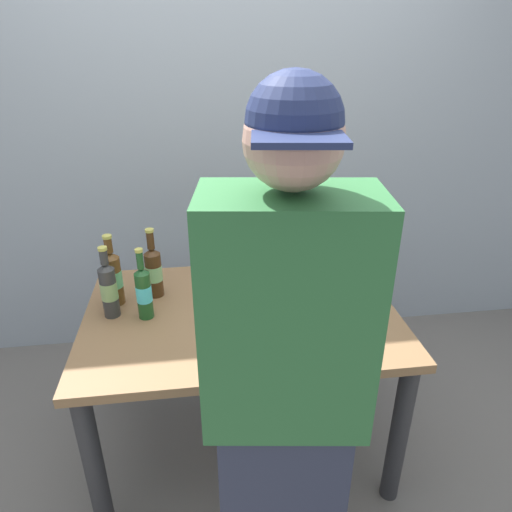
{
  "coord_description": "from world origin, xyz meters",
  "views": [
    {
      "loc": [
        -0.15,
        -1.61,
        1.77
      ],
      "look_at": [
        0.06,
        0.0,
        0.98
      ],
      "focal_mm": 32.17,
      "sensor_mm": 36.0,
      "label": 1
    }
  ],
  "objects": [
    {
      "name": "beer_bottle_brown",
      "position": [
        -0.53,
        0.04,
        0.86
      ],
      "size": [
        0.07,
        0.07,
        0.31
      ],
      "color": "#333333",
      "rests_on": "desk"
    },
    {
      "name": "coffee_mug",
      "position": [
        -0.02,
        -0.04,
        0.79
      ],
      "size": [
        0.11,
        0.07,
        0.11
      ],
      "color": "#19598C",
      "rests_on": "desk"
    },
    {
      "name": "beer_bottle_amber",
      "position": [
        -0.36,
        0.18,
        0.85
      ],
      "size": [
        0.07,
        0.07,
        0.31
      ],
      "color": "#472B14",
      "rests_on": "desk"
    },
    {
      "name": "beer_bottle_green",
      "position": [
        -0.39,
        0.01,
        0.85
      ],
      "size": [
        0.06,
        0.06,
        0.3
      ],
      "color": "#1E5123",
      "rests_on": "desk"
    },
    {
      "name": "back_wall",
      "position": [
        0.0,
        0.96,
        1.3
      ],
      "size": [
        6.0,
        0.1,
        2.6
      ],
      "primitive_type": "cube",
      "color": "#99A3AD",
      "rests_on": "ground"
    },
    {
      "name": "desk",
      "position": [
        0.0,
        0.0,
        0.62
      ],
      "size": [
        1.29,
        0.88,
        0.73
      ],
      "color": "olive",
      "rests_on": "ground"
    },
    {
      "name": "beer_bottle_dark",
      "position": [
        -0.52,
        0.14,
        0.86
      ],
      "size": [
        0.07,
        0.07,
        0.31
      ],
      "color": "brown",
      "rests_on": "desk"
    },
    {
      "name": "laptop",
      "position": [
        0.24,
        0.11,
        0.79
      ],
      "size": [
        0.37,
        0.33,
        0.24
      ],
      "color": "#383D4C",
      "rests_on": "desk"
    },
    {
      "name": "ground_plane",
      "position": [
        0.0,
        0.0,
        0.0
      ],
      "size": [
        8.0,
        8.0,
        0.0
      ],
      "primitive_type": "plane",
      "color": "slate",
      "rests_on": "ground"
    },
    {
      "name": "person_figure",
      "position": [
        0.05,
        -0.7,
        0.88
      ],
      "size": [
        0.44,
        0.33,
        1.72
      ],
      "color": "#2D3347",
      "rests_on": "ground"
    }
  ]
}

